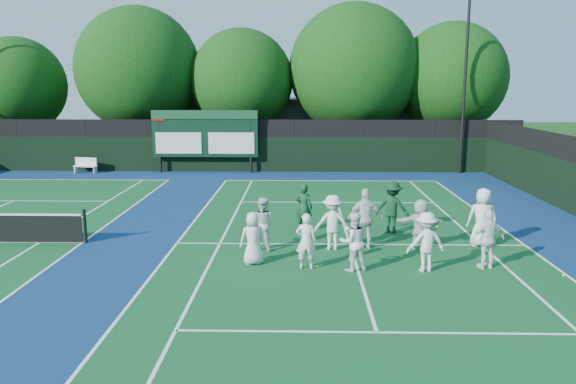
{
  "coord_description": "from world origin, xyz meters",
  "views": [
    {
      "loc": [
        -1.56,
        -16.1,
        4.97
      ],
      "look_at": [
        -2.0,
        3.0,
        1.3
      ],
      "focal_mm": 35.0,
      "sensor_mm": 36.0,
      "label": 1
    }
  ],
  "objects": [
    {
      "name": "ground",
      "position": [
        0.0,
        0.0,
        0.0
      ],
      "size": [
        120.0,
        120.0,
        0.0
      ],
      "primitive_type": "plane",
      "color": "#173C10",
      "rests_on": "ground"
    },
    {
      "name": "court_apron",
      "position": [
        -6.0,
        1.0,
        0.0
      ],
      "size": [
        34.0,
        32.0,
        0.01
      ],
      "primitive_type": "cube",
      "color": "navy",
      "rests_on": "ground"
    },
    {
      "name": "near_court",
      "position": [
        0.0,
        1.0,
        0.01
      ],
      "size": [
        11.05,
        23.85,
        0.01
      ],
      "color": "#105124",
      "rests_on": "ground"
    },
    {
      "name": "back_fence",
      "position": [
        -6.0,
        16.0,
        1.36
      ],
      "size": [
        34.0,
        0.08,
        3.0
      ],
      "color": "black",
      "rests_on": "ground"
    },
    {
      "name": "scoreboard",
      "position": [
        -7.01,
        15.59,
        2.19
      ],
      "size": [
        6.0,
        0.21,
        3.55
      ],
      "color": "black",
      "rests_on": "ground"
    },
    {
      "name": "clubhouse",
      "position": [
        -2.0,
        24.0,
        2.0
      ],
      "size": [
        18.0,
        6.0,
        4.0
      ],
      "primitive_type": "cube",
      "color": "#515155",
      "rests_on": "ground"
    },
    {
      "name": "light_pole_right",
      "position": [
        7.5,
        15.7,
        6.3
      ],
      "size": [
        1.2,
        0.3,
        10.12
      ],
      "color": "black",
      "rests_on": "ground"
    },
    {
      "name": "bench",
      "position": [
        -13.85,
        15.36,
        0.47
      ],
      "size": [
        1.42,
        0.66,
        0.87
      ],
      "color": "white",
      "rests_on": "ground"
    },
    {
      "name": "tree_a",
      "position": [
        -19.32,
        19.58,
        4.75
      ],
      "size": [
        6.04,
        6.04,
        7.93
      ],
      "color": "black",
      "rests_on": "ground"
    },
    {
      "name": "tree_b",
      "position": [
        -11.59,
        19.58,
        5.66
      ],
      "size": [
        7.75,
        7.75,
        9.74
      ],
      "color": "black",
      "rests_on": "ground"
    },
    {
      "name": "tree_c",
      "position": [
        -5.12,
        19.58,
        5.04
      ],
      "size": [
        6.41,
        6.41,
        8.41
      ],
      "color": "black",
      "rests_on": "ground"
    },
    {
      "name": "tree_d",
      "position": [
        1.87,
        19.58,
        5.69
      ],
      "size": [
        8.05,
        8.05,
        9.92
      ],
      "color": "black",
      "rests_on": "ground"
    },
    {
      "name": "tree_e",
      "position": [
        7.92,
        19.58,
        5.22
      ],
      "size": [
        6.77,
        6.77,
        8.78
      ],
      "color": "black",
      "rests_on": "ground"
    },
    {
      "name": "tennis_ball_0",
      "position": [
        -1.1,
        -1.29,
        0.03
      ],
      "size": [
        0.07,
        0.07,
        0.07
      ],
      "primitive_type": "sphere",
      "color": "yellow",
      "rests_on": "ground"
    },
    {
      "name": "tennis_ball_1",
      "position": [
        3.28,
        3.24,
        0.03
      ],
      "size": [
        0.07,
        0.07,
        0.07
      ],
      "primitive_type": "sphere",
      "color": "yellow",
      "rests_on": "ground"
    },
    {
      "name": "tennis_ball_2",
      "position": [
        5.37,
        -1.87,
        0.03
      ],
      "size": [
        0.07,
        0.07,
        0.07
      ],
      "primitive_type": "sphere",
      "color": "yellow",
      "rests_on": "ground"
    },
    {
      "name": "tennis_ball_4",
      "position": [
        0.8,
        4.25,
        0.03
      ],
      "size": [
        0.07,
        0.07,
        0.07
      ],
      "primitive_type": "sphere",
      "color": "yellow",
      "rests_on": "ground"
    },
    {
      "name": "tennis_ball_5",
      "position": [
        1.39,
        -0.32,
        0.03
      ],
      "size": [
        0.07,
        0.07,
        0.07
      ],
      "primitive_type": "sphere",
      "color": "yellow",
      "rests_on": "ground"
    },
    {
      "name": "player_front_0",
      "position": [
        -2.89,
        -1.0,
        0.75
      ],
      "size": [
        0.83,
        0.64,
        1.5
      ],
      "primitive_type": "imported",
      "rotation": [
        0.0,
        0.0,
        3.39
      ],
      "color": "silver",
      "rests_on": "ground"
    },
    {
      "name": "player_front_1",
      "position": [
        -1.41,
        -1.38,
        0.78
      ],
      "size": [
        0.6,
        0.42,
        1.57
      ],
      "primitive_type": "imported",
      "rotation": [
        0.0,
        0.0,
        3.06
      ],
      "color": "white",
      "rests_on": "ground"
    },
    {
      "name": "player_front_2",
      "position": [
        -0.14,
        -1.5,
        0.81
      ],
      "size": [
        0.92,
        0.79,
        1.62
      ],
      "primitive_type": "imported",
      "rotation": [
        0.0,
        0.0,
        3.4
      ],
      "color": "white",
      "rests_on": "ground"
    },
    {
      "name": "player_front_3",
      "position": [
        1.81,
        -1.5,
        0.82
      ],
      "size": [
        1.16,
        0.81,
        1.63
      ],
      "primitive_type": "imported",
      "rotation": [
        0.0,
        0.0,
        3.34
      ],
      "color": "white",
      "rests_on": "ground"
    },
    {
      "name": "player_front_4",
      "position": [
        3.55,
        -1.22,
        0.83
      ],
      "size": [
        1.04,
        0.64,
        1.66
      ],
      "primitive_type": "imported",
      "rotation": [
        0.0,
        0.0,
        3.4
      ],
      "color": "white",
      "rests_on": "ground"
    },
    {
      "name": "player_back_0",
      "position": [
        -2.71,
        0.43,
        0.81
      ],
      "size": [
        0.96,
        0.87,
        1.63
      ],
      "primitive_type": "imported",
      "rotation": [
        0.0,
        0.0,
        2.75
      ],
      "color": "silver",
      "rests_on": "ground"
    },
    {
      "name": "player_back_1",
      "position": [
        -0.59,
        0.49,
        0.84
      ],
      "size": [
        1.11,
        0.65,
        1.69
      ],
      "primitive_type": "imported",
      "rotation": [
        0.0,
        0.0,
        3.12
      ],
      "color": "white",
      "rests_on": "ground"
    },
    {
      "name": "player_back_2",
      "position": [
        0.43,
        0.64,
        0.94
      ],
      "size": [
        1.1,
        0.46,
        1.87
      ],
      "primitive_type": "imported",
      "rotation": [
        0.0,
        0.0,
        3.15
      ],
      "color": "silver",
      "rests_on": "ground"
    },
    {
      "name": "player_back_3",
      "position": [
        2.11,
        0.64,
        0.78
      ],
      "size": [
        1.47,
        0.55,
        1.56
      ],
      "primitive_type": "imported",
      "rotation": [
        0.0,
        0.0,
        3.08
      ],
      "color": "silver",
      "rests_on": "ground"
    },
    {
      "name": "player_back_4",
      "position": [
        4.07,
        0.91,
        0.92
      ],
      "size": [
        0.97,
        0.7,
        1.84
      ],
      "primitive_type": "imported",
      "rotation": [
        0.0,
        0.0,
        3.0
      ],
      "color": "white",
      "rests_on": "ground"
    },
    {
      "name": "coach_left",
      "position": [
        -1.44,
        2.73,
        0.81
      ],
      "size": [
        0.68,
        0.55,
        1.63
      ],
      "primitive_type": "imported",
      "rotation": [
        0.0,
        0.0,
        2.83
      ],
      "color": "#103C21",
      "rests_on": "ground"
    },
    {
      "name": "coach_right",
      "position": [
        1.54,
        2.5,
        0.89
      ],
      "size": [
        1.3,
        1.02,
        1.77
      ],
      "primitive_type": "imported",
      "rotation": [
        0.0,
        0.0,
        2.78
      ],
      "color": "#0E331A",
      "rests_on": "ground"
    }
  ]
}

